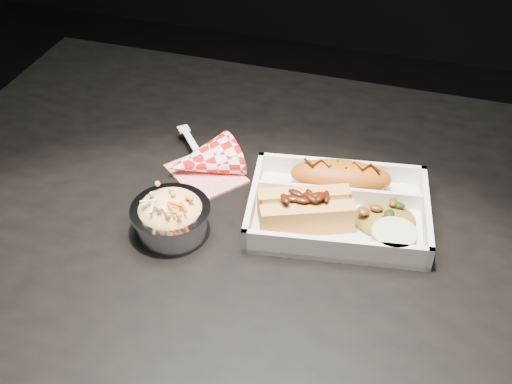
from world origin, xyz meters
TOP-DOWN VIEW (x-y plane):
  - dining_table at (0.00, 0.00)m, footprint 1.20×0.80m
  - food_tray at (0.07, 0.01)m, footprint 0.28×0.22m
  - fried_pastry at (0.06, 0.06)m, footprint 0.16×0.08m
  - hotdog at (0.03, -0.03)m, footprint 0.14×0.10m
  - fried_rice_mound at (0.13, 0.01)m, footprint 0.10×0.09m
  - cupcake_liner at (0.15, -0.04)m, footprint 0.06×0.06m
  - foil_coleslaw_cup at (-0.14, -0.09)m, footprint 0.11×0.11m
  - napkin_fork at (-0.16, 0.05)m, footprint 0.16×0.16m

SIDE VIEW (x-z plane):
  - dining_table at x=0.00m, z-range 0.28..1.03m
  - food_tray at x=0.07m, z-range 0.74..0.78m
  - napkin_fork at x=-0.16m, z-range 0.72..0.82m
  - cupcake_liner at x=0.15m, z-range 0.76..0.79m
  - fried_rice_mound at x=0.13m, z-range 0.76..0.79m
  - fried_pastry at x=0.06m, z-range 0.76..0.80m
  - foil_coleslaw_cup at x=-0.14m, z-range 0.75..0.82m
  - hotdog at x=0.03m, z-range 0.75..0.81m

